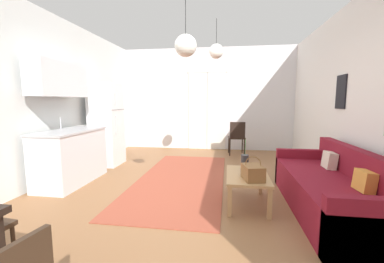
% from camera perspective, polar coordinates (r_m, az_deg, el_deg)
% --- Properties ---
extents(ground_plane, '(5.35, 7.79, 0.10)m').
position_cam_1_polar(ground_plane, '(3.65, -1.72, -15.76)').
color(ground_plane, '#8E603D').
extents(wall_back, '(4.95, 0.13, 2.85)m').
position_cam_1_polar(wall_back, '(6.98, 3.57, 7.47)').
color(wall_back, silver).
rests_on(wall_back, ground_plane).
extents(wall_right, '(0.12, 7.39, 2.85)m').
position_cam_1_polar(wall_right, '(3.78, 37.68, 6.52)').
color(wall_right, white).
rests_on(wall_right, ground_plane).
extents(wall_left, '(0.12, 7.39, 2.85)m').
position_cam_1_polar(wall_left, '(4.48, -34.22, 6.63)').
color(wall_left, silver).
rests_on(wall_left, ground_plane).
extents(area_rug, '(1.47, 3.42, 0.01)m').
position_cam_1_polar(area_rug, '(4.39, -2.48, -11.00)').
color(area_rug, '#9E4733').
rests_on(area_rug, ground_plane).
extents(couch, '(0.83, 2.14, 0.79)m').
position_cam_1_polar(couch, '(3.54, 30.28, -11.98)').
color(couch, maroon).
rests_on(couch, ground_plane).
extents(coffee_table, '(0.54, 0.87, 0.41)m').
position_cam_1_polar(coffee_table, '(3.36, 12.85, -10.69)').
color(coffee_table, tan).
rests_on(coffee_table, ground_plane).
extents(bamboo_vase, '(0.11, 0.11, 0.44)m').
position_cam_1_polar(bamboo_vase, '(3.51, 12.31, -7.08)').
color(bamboo_vase, '#2D2D33').
rests_on(bamboo_vase, coffee_table).
extents(handbag, '(0.28, 0.34, 0.30)m').
position_cam_1_polar(handbag, '(3.11, 14.12, -9.29)').
color(handbag, brown).
rests_on(handbag, coffee_table).
extents(refrigerator, '(0.58, 0.63, 1.75)m').
position_cam_1_polar(refrigerator, '(5.51, -19.42, 1.56)').
color(refrigerator, white).
rests_on(refrigerator, ground_plane).
extents(kitchen_counter, '(0.61, 1.29, 2.00)m').
position_cam_1_polar(kitchen_counter, '(4.53, -27.06, -1.56)').
color(kitchen_counter, silver).
rests_on(kitchen_counter, ground_plane).
extents(accent_chair, '(0.45, 0.43, 0.86)m').
position_cam_1_polar(accent_chair, '(6.29, 10.49, -1.08)').
color(accent_chair, black).
rests_on(accent_chair, ground_plane).
extents(pendant_lamp_near, '(0.27, 0.27, 0.96)m').
position_cam_1_polar(pendant_lamp_near, '(3.08, -1.51, 19.52)').
color(pendant_lamp_near, black).
extents(pendant_lamp_far, '(0.27, 0.27, 0.71)m').
position_cam_1_polar(pendant_lamp_far, '(4.69, 5.72, 18.25)').
color(pendant_lamp_far, black).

